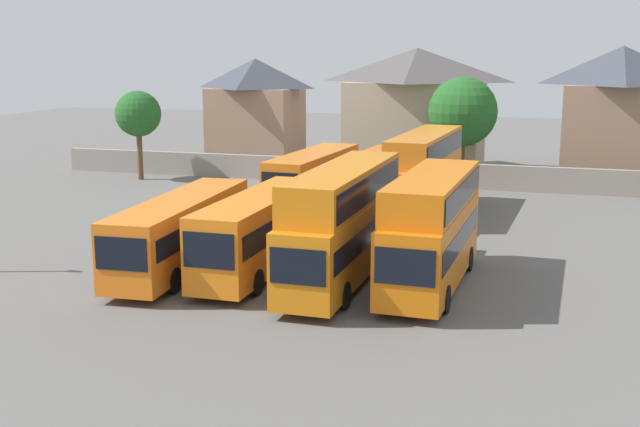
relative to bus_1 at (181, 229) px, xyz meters
The scene contains 14 objects.
ground 19.16m from the bus_1, 72.92° to the left, with size 140.00×140.00×0.00m, color #605E5B.
depot_boundary_wall 25.97m from the bus_1, 77.53° to the left, with size 56.00×0.50×1.80m, color gray.
bus_1 is the anchor object (origin of this frame).
bus_2 3.65m from the bus_1, ahead, with size 2.56×10.95×3.49m.
bus_3 7.58m from the bus_1, ahead, with size 2.62×11.86×4.95m.
bus_4 11.35m from the bus_1, ahead, with size 2.85×10.29×4.78m.
bus_5 15.66m from the bus_1, 84.61° to the left, with size 3.20×10.97×3.49m.
bus_6 16.48m from the bus_1, 71.28° to the left, with size 3.34×10.68×3.49m.
bus_7 17.58m from the bus_1, 60.94° to the left, with size 3.08×11.76×4.93m.
house_terrace_left 34.56m from the bus_1, 105.41° to the left, with size 7.54×6.37×9.03m.
house_terrace_centre 33.67m from the bus_1, 81.68° to the left, with size 11.13×8.08×9.93m.
house_terrace_right 38.05m from the bus_1, 57.49° to the left, with size 8.59×7.39×10.08m.
tree_behind_wall 29.53m from the bus_1, 71.64° to the left, with size 5.11×5.11×7.87m.
tree_right_of_lot 26.80m from the bus_1, 122.95° to the left, with size 3.47×3.47×6.77m.
Camera 1 is at (10.61, -32.52, 9.91)m, focal length 45.21 mm.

